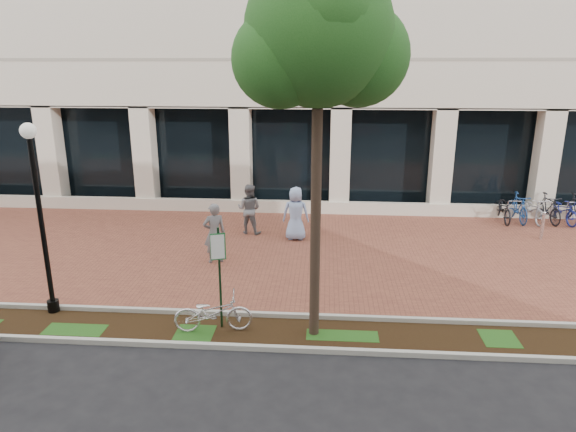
# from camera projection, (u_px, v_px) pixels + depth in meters

# --- Properties ---
(ground) EXTENTS (120.00, 120.00, 0.00)m
(ground) POSITION_uv_depth(u_px,v_px,m) (280.00, 251.00, 16.66)
(ground) COLOR black
(ground) RESTS_ON ground
(brick_plaza) EXTENTS (40.00, 9.00, 0.01)m
(brick_plaza) POSITION_uv_depth(u_px,v_px,m) (280.00, 251.00, 16.66)
(brick_plaza) COLOR brown
(brick_plaza) RESTS_ON ground
(planting_strip) EXTENTS (40.00, 1.50, 0.01)m
(planting_strip) POSITION_uv_depth(u_px,v_px,m) (259.00, 332.00, 11.64)
(planting_strip) COLOR black
(planting_strip) RESTS_ON ground
(curb_plaza_side) EXTENTS (40.00, 0.12, 0.12)m
(curb_plaza_side) POSITION_uv_depth(u_px,v_px,m) (263.00, 315.00, 12.35)
(curb_plaza_side) COLOR #ACACA2
(curb_plaza_side) RESTS_ON ground
(curb_street_side) EXTENTS (40.00, 0.12, 0.12)m
(curb_street_side) POSITION_uv_depth(u_px,v_px,m) (254.00, 348.00, 10.91)
(curb_street_side) COLOR #ACACA2
(curb_street_side) RESTS_ON ground
(parking_sign) EXTENTS (0.34, 0.07, 2.43)m
(parking_sign) POSITION_uv_depth(u_px,v_px,m) (219.00, 265.00, 11.43)
(parking_sign) COLOR #12331A
(parking_sign) RESTS_ON ground
(lamppost) EXTENTS (0.36, 0.36, 4.61)m
(lamppost) POSITION_uv_depth(u_px,v_px,m) (40.00, 210.00, 11.89)
(lamppost) COLOR black
(lamppost) RESTS_ON ground
(street_tree) EXTENTS (3.46, 2.88, 7.89)m
(street_tree) POSITION_uv_depth(u_px,v_px,m) (321.00, 43.00, 9.84)
(street_tree) COLOR #423125
(street_tree) RESTS_ON ground
(locked_bicycle) EXTENTS (1.85, 0.88, 0.93)m
(locked_bicycle) POSITION_uv_depth(u_px,v_px,m) (213.00, 313.00, 11.57)
(locked_bicycle) COLOR silver
(locked_bicycle) RESTS_ON ground
(pedestrian_left) EXTENTS (0.80, 0.68, 1.87)m
(pedestrian_left) POSITION_uv_depth(u_px,v_px,m) (214.00, 233.00, 15.50)
(pedestrian_left) COLOR slate
(pedestrian_left) RESTS_ON ground
(pedestrian_mid) EXTENTS (0.99, 0.84, 1.80)m
(pedestrian_mid) POSITION_uv_depth(u_px,v_px,m) (249.00, 209.00, 18.20)
(pedestrian_mid) COLOR slate
(pedestrian_mid) RESTS_ON ground
(pedestrian_right) EXTENTS (0.91, 0.60, 1.86)m
(pedestrian_right) POSITION_uv_depth(u_px,v_px,m) (296.00, 214.00, 17.53)
(pedestrian_right) COLOR #94ADDD
(pedestrian_right) RESTS_ON ground
(bollard) EXTENTS (0.12, 0.12, 1.01)m
(bollard) POSITION_uv_depth(u_px,v_px,m) (543.00, 225.00, 17.66)
(bollard) COLOR silver
(bollard) RESTS_ON ground
(bike_rack_cluster) EXTENTS (3.57, 1.98, 1.10)m
(bike_rack_cluster) POSITION_uv_depth(u_px,v_px,m) (540.00, 209.00, 19.61)
(bike_rack_cluster) COLOR black
(bike_rack_cluster) RESTS_ON ground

